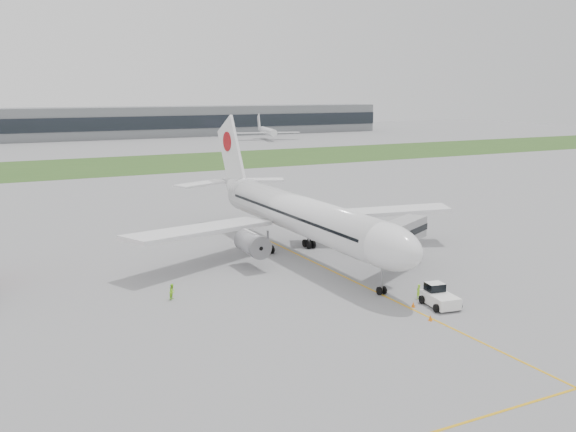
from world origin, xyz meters
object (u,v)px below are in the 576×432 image
airliner (296,213)px  ground_crew_near (418,291)px  pushback_tug (439,296)px  jet_bridge (395,236)px

airliner → ground_crew_near: bearing=-83.2°
pushback_tug → jet_bridge: 12.97m
airliner → pushback_tug: airliner is taller
jet_bridge → pushback_tug: bearing=-134.0°
pushback_tug → jet_bridge: size_ratio=0.37×
jet_bridge → ground_crew_near: size_ratio=7.93×
ground_crew_near → pushback_tug: bearing=77.7°
jet_bridge → ground_crew_near: bearing=-140.4°
airliner → ground_crew_near: (2.70, -22.75, -4.88)m
pushback_tug → ground_crew_near: 2.80m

